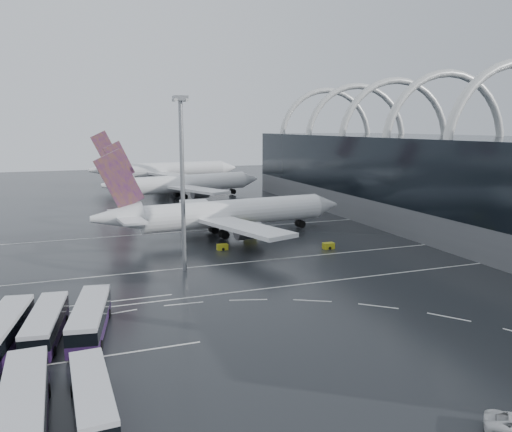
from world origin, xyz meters
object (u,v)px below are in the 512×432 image
object	(u,v)px
floodlight_mast	(182,163)
gse_cart_belly_a	(328,246)
bus_row_far_b	(24,406)
gse_cart_belly_e	(250,235)
airliner_main	(223,214)
airliner_gate_c	(164,171)
gse_cart_belly_c	(222,247)
bus_row_far_c	(92,398)
airliner_gate_b	(183,184)
bus_row_near_c	(46,324)
bus_row_near_b	(2,332)
bus_row_near_d	(90,318)

from	to	relation	value
floodlight_mast	gse_cart_belly_a	bearing A→B (deg)	9.30
bus_row_far_b	gse_cart_belly_e	world-z (taller)	bus_row_far_b
airliner_main	airliner_gate_c	world-z (taller)	airliner_gate_c
gse_cart_belly_c	bus_row_far_c	bearing A→B (deg)	-116.97
airliner_gate_b	airliner_gate_c	bearing A→B (deg)	76.12
bus_row_near_c	gse_cart_belly_e	xyz separation A→B (m)	(36.64, 38.95, -1.10)
airliner_gate_c	gse_cart_belly_c	world-z (taller)	airliner_gate_c
airliner_main	floodlight_mast	world-z (taller)	floodlight_mast
airliner_gate_b	gse_cart_belly_a	xyz separation A→B (m)	(11.79, -73.75, -4.02)
gse_cart_belly_a	gse_cart_belly_e	size ratio (longest dim) A/B	0.87
airliner_gate_c	bus_row_far_b	size ratio (longest dim) A/B	4.17
airliner_main	bus_row_near_c	distance (m)	53.20
gse_cart_belly_a	gse_cart_belly_e	world-z (taller)	gse_cart_belly_e
airliner_gate_b	bus_row_far_c	xyz separation A→B (m)	(-31.47, -116.00, -2.94)
airliner_gate_b	bus_row_near_b	bearing A→B (deg)	-123.73
airliner_gate_c	gse_cart_belly_c	distance (m)	110.26
floodlight_mast	airliner_gate_c	bearing A→B (deg)	81.73
bus_row_near_c	floodlight_mast	distance (m)	32.19
bus_row_far_b	gse_cart_belly_a	size ratio (longest dim) A/B	6.80
airliner_main	bus_row_near_c	bearing A→B (deg)	-133.14
airliner_gate_b	bus_row_far_c	bearing A→B (deg)	-117.33
gse_cart_belly_c	gse_cart_belly_e	xyz separation A→B (m)	(8.06, 7.57, 0.11)
airliner_gate_b	bus_row_near_c	world-z (taller)	airliner_gate_b
bus_row_near_b	bus_row_near_d	world-z (taller)	bus_row_near_b
bus_row_far_c	gse_cart_belly_a	world-z (taller)	bus_row_far_c
bus_row_far_b	bus_row_near_b	bearing A→B (deg)	10.25
airliner_gate_b	gse_cart_belly_e	bearing A→B (deg)	-101.09
airliner_main	airliner_gate_b	xyz separation A→B (m)	(3.59, 56.71, -0.02)
bus_row_near_c	gse_cart_belly_a	world-z (taller)	bus_row_near_c
bus_row_near_d	bus_row_far_c	world-z (taller)	bus_row_near_d
airliner_main	gse_cart_belly_c	size ratio (longest dim) A/B	27.64
bus_row_near_c	floodlight_mast	bearing A→B (deg)	-35.61
airliner_main	bus_row_near_d	world-z (taller)	airliner_main
bus_row_near_b	bus_row_near_c	bearing A→B (deg)	-68.67
airliner_main	floodlight_mast	xyz separation A→B (m)	(-12.63, -21.62, 12.31)
bus_row_near_c	airliner_main	bearing A→B (deg)	-29.75
bus_row_near_b	bus_row_near_d	xyz separation A→B (m)	(8.51, 0.82, -0.00)
bus_row_near_d	gse_cart_belly_a	distance (m)	49.86
bus_row_far_c	floodlight_mast	size ratio (longest dim) A/B	0.46
bus_row_near_b	floodlight_mast	size ratio (longest dim) A/B	0.53
airliner_gate_c	bus_row_near_c	xyz separation A→B (m)	(-36.79, -141.23, -3.48)
bus_row_near_b	airliner_gate_c	bearing A→B (deg)	-7.06
airliner_main	gse_cart_belly_e	distance (m)	7.08
bus_row_far_c	gse_cart_belly_a	distance (m)	60.48
airliner_gate_c	bus_row_near_b	distance (m)	147.90
bus_row_near_d	bus_row_far_c	xyz separation A→B (m)	(-0.43, -16.77, -0.22)
floodlight_mast	gse_cart_belly_c	bearing A→B (deg)	48.65
gse_cart_belly_e	bus_row_near_c	bearing A→B (deg)	-133.25
airliner_main	gse_cart_belly_a	bearing A→B (deg)	-54.11
floodlight_mast	gse_cart_belly_c	world-z (taller)	floodlight_mast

